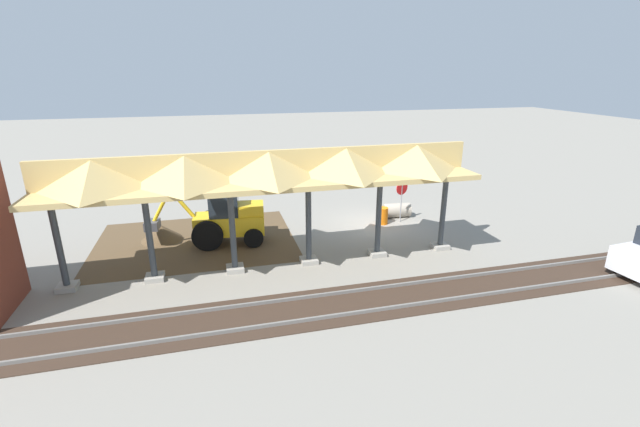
{
  "coord_description": "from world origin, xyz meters",
  "views": [
    {
      "loc": [
        8.1,
        20.06,
        7.86
      ],
      "look_at": [
        3.47,
        2.24,
        1.6
      ],
      "focal_mm": 24.0,
      "sensor_mm": 36.0,
      "label": 1
    }
  ],
  "objects_px": {
    "backhoe": "(226,218)",
    "stop_sign": "(402,193)",
    "concrete_pipe": "(396,210)",
    "traffic_barrel": "(383,216)"
  },
  "relations": [
    {
      "from": "traffic_barrel",
      "to": "stop_sign",
      "type": "bearing_deg",
      "value": -176.73
    },
    {
      "from": "concrete_pipe",
      "to": "stop_sign",
      "type": "bearing_deg",
      "value": 81.39
    },
    {
      "from": "concrete_pipe",
      "to": "traffic_barrel",
      "type": "bearing_deg",
      "value": 35.41
    },
    {
      "from": "stop_sign",
      "to": "concrete_pipe",
      "type": "relative_size",
      "value": 1.47
    },
    {
      "from": "stop_sign",
      "to": "traffic_barrel",
      "type": "xyz_separation_m",
      "value": [
        1.05,
        0.06,
        -1.19
      ]
    },
    {
      "from": "backhoe",
      "to": "traffic_barrel",
      "type": "bearing_deg",
      "value": -175.42
    },
    {
      "from": "concrete_pipe",
      "to": "traffic_barrel",
      "type": "relative_size",
      "value": 1.72
    },
    {
      "from": "backhoe",
      "to": "stop_sign",
      "type": "bearing_deg",
      "value": -175.57
    },
    {
      "from": "stop_sign",
      "to": "traffic_barrel",
      "type": "relative_size",
      "value": 2.53
    },
    {
      "from": "backhoe",
      "to": "traffic_barrel",
      "type": "relative_size",
      "value": 6.05
    }
  ]
}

